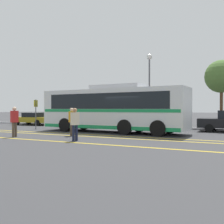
{
  "coord_description": "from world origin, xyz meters",
  "views": [
    {
      "loc": [
        6.87,
        -16.71,
        1.68
      ],
      "look_at": [
        -1.39,
        0.22,
        1.46
      ],
      "focal_mm": 42.0,
      "sensor_mm": 36.0,
      "label": 1
    }
  ],
  "objects_px": {
    "pedestrian_1": "(75,122)",
    "bus_stop_sign": "(36,111)",
    "pedestrian_2": "(72,120)",
    "parked_car_1": "(82,119)",
    "tree_0": "(221,77)",
    "parked_car_0": "(33,119)",
    "parked_car_2": "(147,120)",
    "pedestrian_0": "(14,120)",
    "transit_bus": "(112,108)",
    "street_lamp": "(149,74)"
  },
  "relations": [
    {
      "from": "parked_car_2",
      "to": "street_lamp",
      "type": "distance_m",
      "value": 4.61
    },
    {
      "from": "bus_stop_sign",
      "to": "parked_car_2",
      "type": "bearing_deg",
      "value": -59.42
    },
    {
      "from": "pedestrian_0",
      "to": "pedestrian_2",
      "type": "bearing_deg",
      "value": -39.71
    },
    {
      "from": "transit_bus",
      "to": "pedestrian_0",
      "type": "height_order",
      "value": "transit_bus"
    },
    {
      "from": "pedestrian_1",
      "to": "parked_car_1",
      "type": "bearing_deg",
      "value": -115.84
    },
    {
      "from": "transit_bus",
      "to": "parked_car_0",
      "type": "distance_m",
      "value": 11.91
    },
    {
      "from": "parked_car_2",
      "to": "pedestrian_0",
      "type": "relative_size",
      "value": 2.73
    },
    {
      "from": "parked_car_2",
      "to": "street_lamp",
      "type": "height_order",
      "value": "street_lamp"
    },
    {
      "from": "pedestrian_1",
      "to": "tree_0",
      "type": "xyz_separation_m",
      "value": [
        6.24,
        15.1,
        3.73
      ]
    },
    {
      "from": "parked_car_2",
      "to": "pedestrian_1",
      "type": "distance_m",
      "value": 9.34
    },
    {
      "from": "transit_bus",
      "to": "parked_car_2",
      "type": "height_order",
      "value": "transit_bus"
    },
    {
      "from": "pedestrian_2",
      "to": "street_lamp",
      "type": "distance_m",
      "value": 10.2
    },
    {
      "from": "parked_car_1",
      "to": "tree_0",
      "type": "bearing_deg",
      "value": 119.77
    },
    {
      "from": "pedestrian_2",
      "to": "pedestrian_0",
      "type": "bearing_deg",
      "value": 59.62
    },
    {
      "from": "pedestrian_1",
      "to": "bus_stop_sign",
      "type": "relative_size",
      "value": 0.7
    },
    {
      "from": "parked_car_0",
      "to": "street_lamp",
      "type": "distance_m",
      "value": 12.89
    },
    {
      "from": "street_lamp",
      "to": "tree_0",
      "type": "distance_m",
      "value": 6.95
    },
    {
      "from": "transit_bus",
      "to": "pedestrian_2",
      "type": "height_order",
      "value": "transit_bus"
    },
    {
      "from": "parked_car_0",
      "to": "pedestrian_1",
      "type": "xyz_separation_m",
      "value": [
        11.64,
        -9.45,
        0.31
      ]
    },
    {
      "from": "parked_car_0",
      "to": "tree_0",
      "type": "relative_size",
      "value": 0.7
    },
    {
      "from": "bus_stop_sign",
      "to": "pedestrian_2",
      "type": "bearing_deg",
      "value": -114.59
    },
    {
      "from": "pedestrian_0",
      "to": "pedestrian_1",
      "type": "height_order",
      "value": "pedestrian_0"
    },
    {
      "from": "parked_car_1",
      "to": "street_lamp",
      "type": "relative_size",
      "value": 0.7
    },
    {
      "from": "parked_car_0",
      "to": "parked_car_2",
      "type": "xyz_separation_m",
      "value": [
        12.49,
        -0.15,
        0.06
      ]
    },
    {
      "from": "pedestrian_0",
      "to": "parked_car_0",
      "type": "bearing_deg",
      "value": 50.62
    },
    {
      "from": "transit_bus",
      "to": "parked_car_2",
      "type": "xyz_separation_m",
      "value": [
        1.32,
        3.86,
        -1.01
      ]
    },
    {
      "from": "parked_car_2",
      "to": "pedestrian_1",
      "type": "xyz_separation_m",
      "value": [
        -0.85,
        -9.29,
        0.25
      ]
    },
    {
      "from": "parked_car_1",
      "to": "bus_stop_sign",
      "type": "distance_m",
      "value": 4.58
    },
    {
      "from": "parked_car_0",
      "to": "pedestrian_1",
      "type": "distance_m",
      "value": 14.99
    },
    {
      "from": "pedestrian_0",
      "to": "street_lamp",
      "type": "bearing_deg",
      "value": -10.04
    },
    {
      "from": "parked_car_0",
      "to": "pedestrian_2",
      "type": "bearing_deg",
      "value": -128.34
    },
    {
      "from": "parked_car_2",
      "to": "bus_stop_sign",
      "type": "relative_size",
      "value": 2.01
    },
    {
      "from": "pedestrian_0",
      "to": "tree_0",
      "type": "xyz_separation_m",
      "value": [
        10.61,
        15.06,
        3.68
      ]
    },
    {
      "from": "transit_bus",
      "to": "pedestrian_0",
      "type": "relative_size",
      "value": 6.19
    },
    {
      "from": "parked_car_1",
      "to": "tree_0",
      "type": "height_order",
      "value": "tree_0"
    },
    {
      "from": "parked_car_1",
      "to": "parked_car_2",
      "type": "distance_m",
      "value": 6.22
    },
    {
      "from": "transit_bus",
      "to": "pedestrian_1",
      "type": "distance_m",
      "value": 5.51
    },
    {
      "from": "pedestrian_1",
      "to": "pedestrian_2",
      "type": "relative_size",
      "value": 0.99
    },
    {
      "from": "transit_bus",
      "to": "bus_stop_sign",
      "type": "height_order",
      "value": "transit_bus"
    },
    {
      "from": "pedestrian_0",
      "to": "street_lamp",
      "type": "distance_m",
      "value": 12.83
    },
    {
      "from": "pedestrian_1",
      "to": "transit_bus",
      "type": "bearing_deg",
      "value": -141.22
    },
    {
      "from": "transit_bus",
      "to": "parked_car_0",
      "type": "relative_size",
      "value": 2.55
    },
    {
      "from": "transit_bus",
      "to": "tree_0",
      "type": "distance_m",
      "value": 12.14
    },
    {
      "from": "pedestrian_1",
      "to": "street_lamp",
      "type": "distance_m",
      "value": 11.97
    },
    {
      "from": "transit_bus",
      "to": "street_lamp",
      "type": "relative_size",
      "value": 1.68
    },
    {
      "from": "parked_car_1",
      "to": "pedestrian_2",
      "type": "bearing_deg",
      "value": 30.4
    },
    {
      "from": "parked_car_0",
      "to": "pedestrian_1",
      "type": "bearing_deg",
      "value": -131.06
    },
    {
      "from": "tree_0",
      "to": "transit_bus",
      "type": "bearing_deg",
      "value": -124.77
    },
    {
      "from": "parked_car_0",
      "to": "pedestrian_1",
      "type": "relative_size",
      "value": 2.54
    },
    {
      "from": "parked_car_1",
      "to": "pedestrian_1",
      "type": "relative_size",
      "value": 2.71
    }
  ]
}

